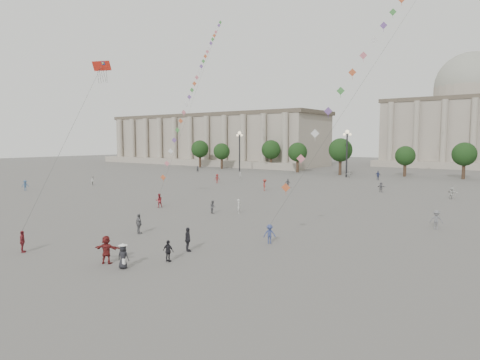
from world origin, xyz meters
The scene contains 30 objects.
ground centered at (0.00, 0.00, 0.00)m, with size 360.00×360.00×0.00m, color #5B5755.
hall_west centered at (-75.00, 93.89, 8.43)m, with size 84.00×26.22×17.20m.
hall_central centered at (0.00, 129.22, 14.23)m, with size 48.30×34.30×35.50m.
tree_row centered at (0.00, 78.00, 5.39)m, with size 137.12×5.12×8.00m.
lamp_post_far_west centered at (-45.00, 70.00, 7.35)m, with size 2.00×0.90×10.65m.
lamp_post_mid_west centered at (-15.00, 70.00, 7.35)m, with size 2.00×0.90×10.65m.
person_crowd_0 centered at (-7.18, 68.00, 0.94)m, with size 1.10×0.46×1.89m, color navy.
person_crowd_1 centered at (-46.43, 26.10, 0.83)m, with size 0.81×0.63×1.66m, color silver.
person_crowd_2 centered at (-30.05, 42.61, 0.89)m, with size 1.15×0.66×1.79m, color maroon.
person_crowd_4 centered at (-13.50, 68.00, 0.84)m, with size 1.56×0.50×1.69m, color beige.
person_crowd_5 centered at (-47.93, 14.18, 0.87)m, with size 1.13×0.65×1.75m, color #395880.
person_crowd_6 centered at (14.07, 21.88, 0.91)m, with size 1.17×0.67×1.81m, color slate.
person_crowd_7 centered at (11.14, 45.38, 0.87)m, with size 1.61×0.51×1.74m, color silver.
person_crowd_10 centered at (-31.19, 51.77, 0.77)m, with size 0.56×0.37×1.55m, color #BCBCB7.
person_crowd_12 centered at (0.34, 47.41, 0.81)m, with size 1.50×0.48×1.62m, color slate.
person_crowd_13 centered at (-6.21, 17.78, 0.82)m, with size 0.60×0.39×1.64m, color silver.
person_crowd_16 centered at (-14.23, 42.65, 0.86)m, with size 1.01×0.42×1.72m, color #59595D.
person_crowd_17 centered at (-15.93, 37.99, 0.96)m, with size 1.24×0.71×1.92m, color maroon.
person_crowd_18 centered at (-52.05, 61.22, 0.79)m, with size 0.58×0.38×1.59m, color #222328.
person_crowd_19 centered at (-8.61, 15.98, 0.75)m, with size 0.73×0.57×1.50m, color #57575B.
tourist_0 centered at (-8.99, -5.69, 0.83)m, with size 0.97×0.40×1.66m, color maroon.
tourist_1 centered at (0.80, 1.94, 0.92)m, with size 1.08×0.45×1.85m, color black.
tourist_2 centered at (-1.47, -3.70, 0.97)m, with size 1.80×0.57×1.95m, color maroon.
tourist_3 centered at (-7.00, 3.79, 0.91)m, with size 1.06×0.44×1.81m, color #5D5D61.
tourist_4 centered at (1.61, -0.87, 0.76)m, with size 0.89×0.37×1.52m, color black.
kite_flyer_0 centered at (-16.82, 15.27, 0.87)m, with size 0.85×0.66×1.74m, color maroon.
kite_flyer_1 centered at (4.42, 7.74, 0.79)m, with size 1.02×0.58×1.57m, color navy.
hat_person centered at (0.37, -3.76, 0.85)m, with size 0.90×0.74×1.69m.
dragon_kite centered at (-18.96, 8.88, 15.91)m, with size 6.18×8.04×23.45m.
kite_train_west centered at (-27.92, 35.27, 19.66)m, with size 21.30×37.26×54.86m.
Camera 1 is at (22.92, -21.22, 8.46)m, focal length 32.00 mm.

